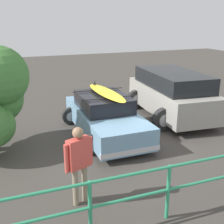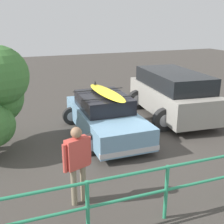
# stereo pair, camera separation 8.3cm
# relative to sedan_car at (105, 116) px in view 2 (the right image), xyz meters

# --- Properties ---
(ground_plane) EXTENTS (44.00, 44.00, 0.02)m
(ground_plane) POSITION_rel_sedan_car_xyz_m (-0.37, 0.50, -0.64)
(ground_plane) COLOR #423D38
(ground_plane) RESTS_ON ground
(sedan_car) EXTENTS (2.41, 4.23, 1.59)m
(sedan_car) POSITION_rel_sedan_car_xyz_m (0.00, 0.00, 0.00)
(sedan_car) COLOR #729EBC
(sedan_car) RESTS_ON ground
(suv_car) EXTENTS (2.94, 4.61, 1.77)m
(suv_car) POSITION_rel_sedan_car_xyz_m (-3.01, -0.69, 0.29)
(suv_car) COLOR #9E998E
(suv_car) RESTS_ON ground
(person_bystander) EXTENTS (0.63, 0.33, 1.69)m
(person_bystander) POSITION_rel_sedan_car_xyz_m (1.79, 3.29, 0.38)
(person_bystander) COLOR gray
(person_bystander) RESTS_ON ground
(railing_fence) EXTENTS (9.13, 0.37, 1.13)m
(railing_fence) POSITION_rel_sedan_car_xyz_m (0.40, 4.37, 0.12)
(railing_fence) COLOR #2D9366
(railing_fence) RESTS_ON ground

